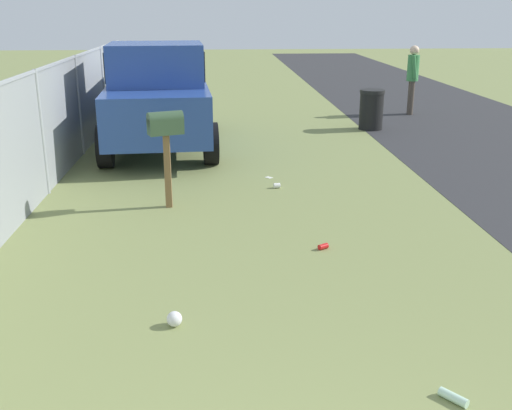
% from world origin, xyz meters
% --- Properties ---
extents(mailbox, '(0.36, 0.52, 1.38)m').
position_xyz_m(mailbox, '(6.88, 1.19, 1.10)').
color(mailbox, brown).
rests_on(mailbox, ground).
extents(pickup_truck, '(5.02, 2.39, 2.09)m').
position_xyz_m(pickup_truck, '(10.71, 1.62, 1.10)').
color(pickup_truck, '#284793').
rests_on(pickup_truck, ground).
extents(trash_bin, '(0.57, 0.57, 0.92)m').
position_xyz_m(trash_bin, '(12.36, -3.11, 0.46)').
color(trash_bin, black).
rests_on(trash_bin, ground).
extents(pedestrian, '(0.49, 0.30, 1.78)m').
position_xyz_m(pedestrian, '(14.31, -4.65, 1.04)').
color(pedestrian, '#4C4238').
rests_on(pedestrian, ground).
extents(fence_section, '(15.73, 0.07, 1.88)m').
position_xyz_m(fence_section, '(7.66, 3.09, 1.01)').
color(fence_section, '#9EA3A8').
rests_on(fence_section, ground).
extents(litter_bottle_midfield_a, '(0.22, 0.19, 0.07)m').
position_xyz_m(litter_bottle_midfield_a, '(2.21, -1.20, 0.04)').
color(litter_bottle_midfield_a, '#B2D8BF').
rests_on(litter_bottle_midfield_a, ground).
extents(litter_wrapper_by_mailbox, '(0.15, 0.14, 0.01)m').
position_xyz_m(litter_wrapper_by_mailbox, '(8.33, -0.38, 0.00)').
color(litter_wrapper_by_mailbox, silver).
rests_on(litter_wrapper_by_mailbox, ground).
extents(litter_cup_near_hydrant, '(0.09, 0.11, 0.08)m').
position_xyz_m(litter_cup_near_hydrant, '(7.71, -0.45, 0.04)').
color(litter_cup_near_hydrant, white).
rests_on(litter_cup_near_hydrant, ground).
extents(litter_can_far_scatter, '(0.12, 0.14, 0.07)m').
position_xyz_m(litter_can_far_scatter, '(5.15, -0.75, 0.03)').
color(litter_can_far_scatter, red).
rests_on(litter_can_far_scatter, ground).
extents(litter_bag_midfield_b, '(0.14, 0.14, 0.14)m').
position_xyz_m(litter_bag_midfield_b, '(3.45, 0.90, 0.07)').
color(litter_bag_midfield_b, silver).
rests_on(litter_bag_midfield_b, ground).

